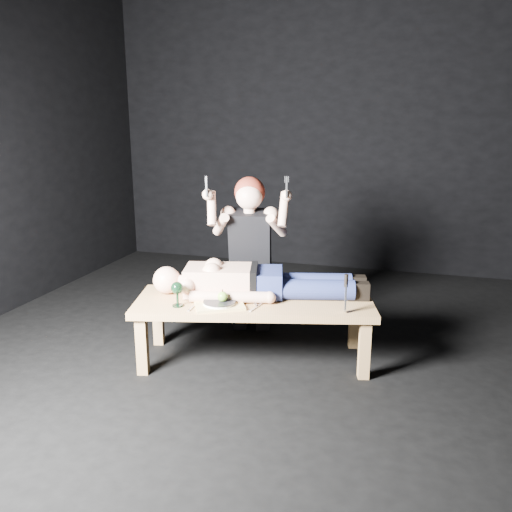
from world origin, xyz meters
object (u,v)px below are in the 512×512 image
(kneeling_woman, at_px, (251,253))
(goblet, at_px, (177,294))
(lying_man, at_px, (261,278))
(serving_tray, at_px, (219,305))
(table, at_px, (254,330))
(carving_knife, at_px, (346,294))

(kneeling_woman, distance_m, goblet, 0.84)
(lying_man, bearing_deg, goblet, -154.62)
(serving_tray, bearing_deg, goblet, -165.35)
(table, bearing_deg, goblet, -162.76)
(serving_tray, height_order, goblet, goblet)
(table, height_order, carving_knife, carving_knife)
(table, relative_size, kneeling_woman, 1.27)
(kneeling_woman, bearing_deg, lying_man, -75.14)
(kneeling_woman, relative_size, carving_knife, 4.98)
(serving_tray, distance_m, carving_knife, 0.84)
(table, distance_m, carving_knife, 0.73)
(lying_man, xyz_separation_m, kneeling_woman, (-0.20, 0.40, 0.07))
(lying_man, relative_size, goblet, 9.06)
(serving_tray, relative_size, carving_knife, 1.24)
(lying_man, relative_size, kneeling_woman, 1.20)
(carving_knife, bearing_deg, goblet, 176.07)
(table, xyz_separation_m, goblet, (-0.45, -0.27, 0.31))
(table, height_order, lying_man, lying_man)
(table, distance_m, kneeling_woman, 0.69)
(lying_man, xyz_separation_m, serving_tray, (-0.20, -0.32, -0.11))
(table, xyz_separation_m, carving_knife, (0.64, -0.08, 0.35))
(serving_tray, distance_m, goblet, 0.29)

